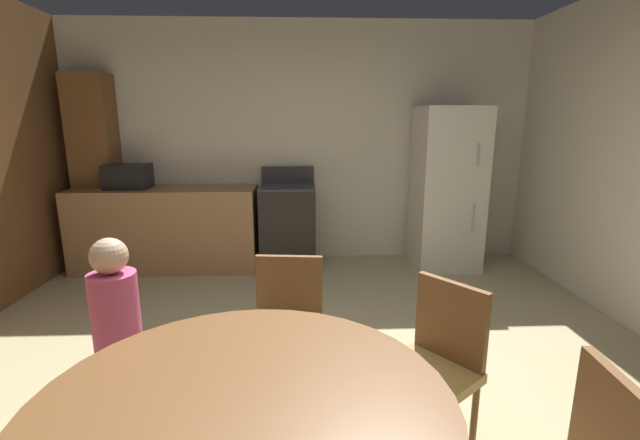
{
  "coord_description": "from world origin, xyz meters",
  "views": [
    {
      "loc": [
        0.02,
        -2.03,
        1.61
      ],
      "look_at": [
        0.15,
        1.06,
        0.9
      ],
      "focal_mm": 24.2,
      "sensor_mm": 36.0,
      "label": 1
    }
  ],
  "objects_px": {
    "refrigerator": "(447,189)",
    "chair_northeast": "(434,361)",
    "oven_range": "(288,226)",
    "microwave": "(128,176)",
    "chair_north": "(287,325)",
    "person_child": "(119,340)"
  },
  "relations": [
    {
      "from": "microwave",
      "to": "oven_range",
      "type": "bearing_deg",
      "value": 0.12
    },
    {
      "from": "microwave",
      "to": "chair_northeast",
      "type": "height_order",
      "value": "microwave"
    },
    {
      "from": "chair_northeast",
      "to": "person_child",
      "type": "relative_size",
      "value": 0.8
    },
    {
      "from": "refrigerator",
      "to": "person_child",
      "type": "relative_size",
      "value": 1.61
    },
    {
      "from": "person_child",
      "to": "chair_northeast",
      "type": "bearing_deg",
      "value": 42.28
    },
    {
      "from": "oven_range",
      "to": "microwave",
      "type": "xyz_separation_m",
      "value": [
        -1.7,
        -0.0,
        0.56
      ]
    },
    {
      "from": "oven_range",
      "to": "microwave",
      "type": "height_order",
      "value": "microwave"
    },
    {
      "from": "refrigerator",
      "to": "person_child",
      "type": "distance_m",
      "value": 3.68
    },
    {
      "from": "refrigerator",
      "to": "chair_northeast",
      "type": "distance_m",
      "value": 3.0
    },
    {
      "from": "oven_range",
      "to": "chair_north",
      "type": "bearing_deg",
      "value": -88.34
    },
    {
      "from": "chair_north",
      "to": "chair_northeast",
      "type": "bearing_deg",
      "value": 66.69
    },
    {
      "from": "microwave",
      "to": "chair_northeast",
      "type": "relative_size",
      "value": 0.51
    },
    {
      "from": "oven_range",
      "to": "refrigerator",
      "type": "xyz_separation_m",
      "value": [
        1.75,
        -0.05,
        0.41
      ]
    },
    {
      "from": "refrigerator",
      "to": "person_child",
      "type": "xyz_separation_m",
      "value": [
        -2.49,
        -2.7,
        -0.3
      ]
    },
    {
      "from": "oven_range",
      "to": "refrigerator",
      "type": "height_order",
      "value": "refrigerator"
    },
    {
      "from": "chair_north",
      "to": "person_child",
      "type": "height_order",
      "value": "person_child"
    },
    {
      "from": "oven_range",
      "to": "refrigerator",
      "type": "distance_m",
      "value": 1.8
    },
    {
      "from": "person_child",
      "to": "refrigerator",
      "type": "bearing_deg",
      "value": 94.05
    },
    {
      "from": "oven_range",
      "to": "person_child",
      "type": "xyz_separation_m",
      "value": [
        -0.73,
        -2.75,
        0.11
      ]
    },
    {
      "from": "oven_range",
      "to": "microwave",
      "type": "distance_m",
      "value": 1.79
    },
    {
      "from": "oven_range",
      "to": "refrigerator",
      "type": "bearing_deg",
      "value": -1.75
    },
    {
      "from": "refrigerator",
      "to": "chair_northeast",
      "type": "bearing_deg",
      "value": -109.05
    }
  ]
}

